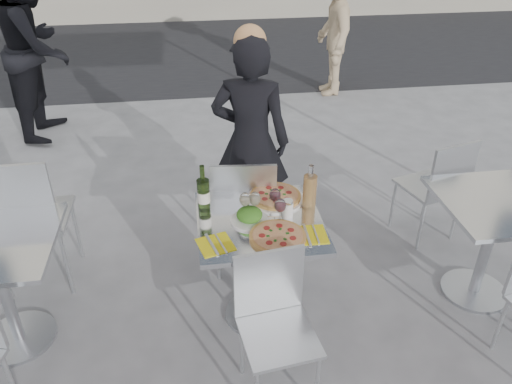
{
  "coord_description": "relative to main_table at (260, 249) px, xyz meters",
  "views": [
    {
      "loc": [
        -0.35,
        -2.35,
        2.39
      ],
      "look_at": [
        0.0,
        0.15,
        0.85
      ],
      "focal_mm": 35.0,
      "sensor_mm": 36.0,
      "label": 1
    }
  ],
  "objects": [
    {
      "name": "pedestrian_a",
      "position": [
        -1.9,
        3.19,
        0.41
      ],
      "size": [
        0.81,
        0.99,
        1.91
      ],
      "primitive_type": "imported",
      "rotation": [
        0.0,
        0.0,
        1.47
      ],
      "color": "black",
      "rests_on": "ground"
    },
    {
      "name": "wine_bottle",
      "position": [
        -0.31,
        0.16,
        0.32
      ],
      "size": [
        0.07,
        0.08,
        0.29
      ],
      "color": "#35501E",
      "rests_on": "main_table"
    },
    {
      "name": "woman_diner",
      "position": [
        0.07,
        0.95,
        0.25
      ],
      "size": [
        0.66,
        0.53,
        1.59
      ],
      "primitive_type": "imported",
      "rotation": [
        0.0,
        0.0,
        2.85
      ],
      "color": "black",
      "rests_on": "ground"
    },
    {
      "name": "salad_plate",
      "position": [
        -0.06,
        -0.0,
        0.25
      ],
      "size": [
        0.22,
        0.22,
        0.09
      ],
      "color": "white",
      "rests_on": "main_table"
    },
    {
      "name": "ground",
      "position": [
        0.0,
        0.0,
        -0.54
      ],
      "size": [
        80.0,
        80.0,
        0.0
      ],
      "primitive_type": "plane",
      "color": "slate"
    },
    {
      "name": "sugar_shaker",
      "position": [
        0.17,
        0.02,
        0.26
      ],
      "size": [
        0.06,
        0.06,
        0.11
      ],
      "color": "white",
      "rests_on": "main_table"
    },
    {
      "name": "carafe",
      "position": [
        0.31,
        0.08,
        0.33
      ],
      "size": [
        0.08,
        0.08,
        0.29
      ],
      "color": "tan",
      "rests_on": "main_table"
    },
    {
      "name": "chair_near",
      "position": [
        0.0,
        -0.49,
        -0.05
      ],
      "size": [
        0.43,
        0.44,
        0.83
      ],
      "rotation": [
        0.0,
        0.0,
        0.13
      ],
      "color": "silver",
      "rests_on": "ground"
    },
    {
      "name": "napkin_left",
      "position": [
        -0.27,
        -0.2,
        0.21
      ],
      "size": [
        0.22,
        0.22,
        0.01
      ],
      "rotation": [
        0.0,
        0.0,
        0.27
      ],
      "color": "yellow",
      "rests_on": "main_table"
    },
    {
      "name": "wineglass_white_b",
      "position": [
        -0.02,
        0.05,
        0.32
      ],
      "size": [
        0.07,
        0.07,
        0.16
      ],
      "color": "white",
      "rests_on": "main_table"
    },
    {
      "name": "pizza_far",
      "position": [
        0.13,
        0.21,
        0.23
      ],
      "size": [
        0.35,
        0.35,
        0.03
      ],
      "color": "white",
      "rests_on": "main_table"
    },
    {
      "name": "napkin_right",
      "position": [
        0.26,
        -0.18,
        0.21
      ],
      "size": [
        0.19,
        0.2,
        0.01
      ],
      "rotation": [
        0.0,
        0.0,
        -0.03
      ],
      "color": "yellow",
      "rests_on": "main_table"
    },
    {
      "name": "street_asphalt",
      "position": [
        0.0,
        6.5,
        -0.54
      ],
      "size": [
        24.0,
        5.0,
        0.0
      ],
      "primitive_type": "cube",
      "color": "black",
      "rests_on": "ground"
    },
    {
      "name": "main_table",
      "position": [
        0.0,
        0.0,
        0.0
      ],
      "size": [
        0.72,
        0.72,
        0.75
      ],
      "color": "#B7BABF",
      "rests_on": "ground"
    },
    {
      "name": "wineglass_red_a",
      "position": [
        0.11,
        -0.04,
        0.32
      ],
      "size": [
        0.07,
        0.07,
        0.16
      ],
      "color": "white",
      "rests_on": "main_table"
    },
    {
      "name": "wineglass_red_b",
      "position": [
        0.1,
        0.08,
        0.32
      ],
      "size": [
        0.07,
        0.07,
        0.16
      ],
      "color": "white",
      "rests_on": "main_table"
    },
    {
      "name": "side_table_right",
      "position": [
        1.5,
        0.0,
        0.0
      ],
      "size": [
        0.72,
        0.72,
        0.75
      ],
      "color": "#B7BABF",
      "rests_on": "ground"
    },
    {
      "name": "chair_far",
      "position": [
        -0.04,
        0.46,
        0.01
      ],
      "size": [
        0.46,
        0.47,
        0.93
      ],
      "rotation": [
        0.0,
        0.0,
        3.05
      ],
      "color": "silver",
      "rests_on": "ground"
    },
    {
      "name": "side_chair_lfar",
      "position": [
        -1.44,
        0.47,
        0.07
      ],
      "size": [
        0.47,
        0.48,
        1.03
      ],
      "rotation": [
        0.0,
        0.0,
        3.14
      ],
      "color": "silver",
      "rests_on": "ground"
    },
    {
      "name": "pizza_near",
      "position": [
        0.07,
        -0.18,
        0.22
      ],
      "size": [
        0.31,
        0.31,
        0.02
      ],
      "color": "tan",
      "rests_on": "main_table"
    },
    {
      "name": "wineglass_white_a",
      "position": [
        -0.08,
        0.05,
        0.32
      ],
      "size": [
        0.07,
        0.07,
        0.16
      ],
      "color": "white",
      "rests_on": "main_table"
    },
    {
      "name": "side_chair_rfar",
      "position": [
        1.45,
        0.64,
        -0.02
      ],
      "size": [
        0.49,
        0.5,
        0.87
      ],
      "rotation": [
        0.0,
        0.0,
        3.42
      ],
      "color": "silver",
      "rests_on": "ground"
    },
    {
      "name": "pedestrian_b",
      "position": [
        1.52,
        3.97,
        0.31
      ],
      "size": [
        0.71,
        1.14,
        1.69
      ],
      "primitive_type": "imported",
      "rotation": [
        0.0,
        0.0,
        4.64
      ],
      "color": "tan",
      "rests_on": "ground"
    }
  ]
}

